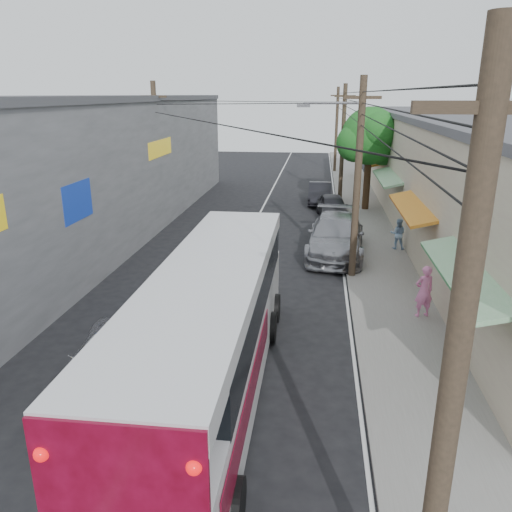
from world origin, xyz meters
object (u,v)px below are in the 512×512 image
Objects in this scene: parked_suv at (336,236)px; pedestrian_near at (424,291)px; jeepney at (112,365)px; parked_car_mid at (333,206)px; parked_car_far at (320,193)px; pedestrian_far at (398,234)px; coach_bus at (213,328)px.

pedestrian_near is (2.74, -6.95, 0.10)m from parked_suv.
parked_suv is at bearing 59.21° from jeepney.
parked_car_far is at bearing 94.19° from parked_car_mid.
parked_car_far is at bearing -62.86° from pedestrian_far.
pedestrian_near is at bearing -78.63° from parked_car_far.
parked_suv is 1.46× the size of parked_car_far.
parked_car_mid is (0.00, 7.49, -0.20)m from parked_suv.
parked_suv reaches higher than jeepney.
jeepney is 3.33× the size of pedestrian_far.
parked_car_far is 2.41× the size of pedestrian_near.
jeepney is 24.60m from parked_car_far.
pedestrian_near is at bearing -64.87° from parked_suv.
coach_bus is 23.95m from parked_car_far.
pedestrian_near is (3.54, -18.69, 0.31)m from parked_car_far.
jeepney is at bearing 12.71° from pedestrian_near.
pedestrian_far is (9.00, 13.23, 0.18)m from jeepney.
parked_suv reaches higher than parked_car_far.
parked_car_mid is 14.69m from pedestrian_near.
pedestrian_near reaches higher than parked_car_far.
jeepney is 10.26m from pedestrian_near.
parked_car_far is (-0.80, 4.25, -0.00)m from parked_car_mid.
jeepney is 20.68m from parked_car_mid.
coach_bus reaches higher than parked_car_far.
parked_suv is at bearing -96.46° from parked_car_mid.
parked_car_far reaches higher than jeepney.
parked_suv is at bearing 73.94° from coach_bus.
jeepney is 2.77× the size of pedestrian_near.
parked_car_mid is 2.33× the size of pedestrian_near.
parked_car_mid is (3.40, 19.53, -1.05)m from coach_bus.
jeepney is 1.19× the size of parked_car_mid.
coach_bus is at bearing 1.01° from jeepney.
coach_bus is 12.54m from parked_suv.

